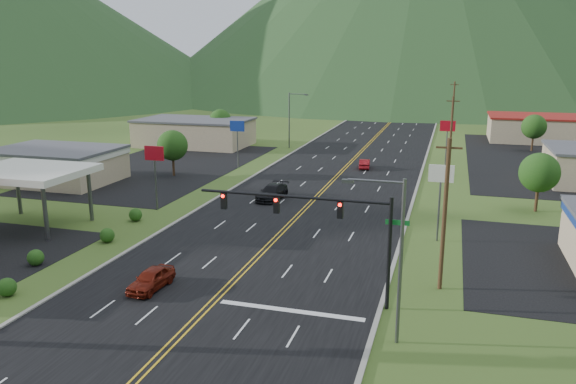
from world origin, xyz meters
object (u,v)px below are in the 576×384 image
(gas_canopy, at_px, (28,173))
(car_red_far, at_px, (365,164))
(car_red_near, at_px, (151,280))
(car_dark_mid, at_px, (272,193))
(traffic_signal, at_px, (324,219))
(streetlight_west, at_px, (291,116))
(streetlight_east, at_px, (395,251))

(gas_canopy, bearing_deg, car_red_far, 54.43)
(car_red_near, height_order, car_dark_mid, car_dark_mid)
(traffic_signal, distance_m, streetlight_west, 58.88)
(streetlight_west, bearing_deg, traffic_signal, -72.03)
(gas_canopy, xyz_separation_m, car_red_near, (17.32, -9.48, -4.18))
(gas_canopy, bearing_deg, car_red_near, -28.71)
(car_dark_mid, height_order, car_red_far, car_dark_mid)
(traffic_signal, distance_m, streetlight_east, 6.17)
(traffic_signal, height_order, streetlight_east, streetlight_east)
(streetlight_east, bearing_deg, car_red_near, 170.99)
(traffic_signal, bearing_deg, streetlight_east, -40.39)
(streetlight_east, xyz_separation_m, car_red_near, (-15.86, 2.52, -4.49))
(streetlight_east, xyz_separation_m, car_red_far, (-8.60, 46.38, -4.54))
(gas_canopy, bearing_deg, traffic_signal, -15.70)
(streetlight_east, distance_m, streetlight_west, 64.21)
(streetlight_west, height_order, car_red_far, streetlight_west)
(streetlight_east, distance_m, car_red_near, 16.68)
(car_red_far, bearing_deg, traffic_signal, 88.69)
(car_dark_mid, bearing_deg, car_red_far, 75.57)
(streetlight_east, height_order, streetlight_west, same)
(traffic_signal, bearing_deg, streetlight_west, 107.97)
(gas_canopy, height_order, car_red_near, gas_canopy)
(streetlight_west, relative_size, car_red_near, 2.22)
(gas_canopy, bearing_deg, streetlight_east, -19.88)
(gas_canopy, distance_m, car_red_near, 20.18)
(streetlight_east, height_order, car_dark_mid, streetlight_east)
(streetlight_west, bearing_deg, streetlight_east, -69.14)
(traffic_signal, relative_size, gas_canopy, 1.31)
(gas_canopy, relative_size, car_red_near, 2.47)
(car_red_near, bearing_deg, car_red_far, 83.97)
(gas_canopy, height_order, car_red_far, gas_canopy)
(streetlight_east, xyz_separation_m, streetlight_west, (-22.86, 60.00, 0.00))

